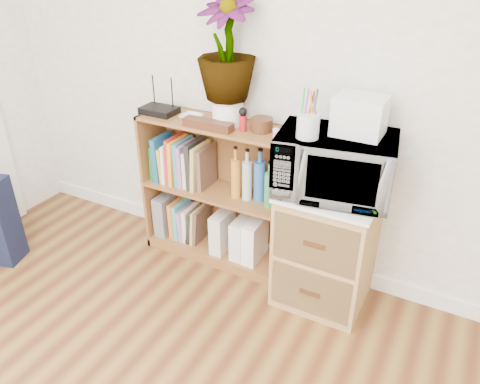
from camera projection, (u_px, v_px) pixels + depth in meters
The scene contains 21 objects.
skirting_board at pixel (275, 252), 3.15m from camera, with size 4.00×0.02×0.10m, color white.
bookshelf at pixel (218, 194), 2.98m from camera, with size 1.00×0.30×0.95m, color brown.
wicker_unit at pixel (326, 248), 2.67m from camera, with size 0.50×0.45×0.70m, color #9E7542.
microwave at pixel (334, 164), 2.40m from camera, with size 0.59×0.40×0.33m, color white.
pen_cup at pixel (308, 126), 2.26m from camera, with size 0.11×0.11×0.12m, color silver.
small_appliance at pixel (360, 116), 2.29m from camera, with size 0.24×0.20×0.19m, color white.
router at pixel (159, 110), 2.88m from camera, with size 0.22×0.15×0.04m, color black.
white_bowl at pixel (191, 118), 2.78m from camera, with size 0.13×0.13×0.03m, color silver.
plant_pot at pixel (228, 111), 2.70m from camera, with size 0.18×0.18×0.15m, color white.
potted_plant at pixel (227, 46), 2.52m from camera, with size 0.33×0.33×0.58m, color #3E7C31.
trinket_box at pixel (208, 125), 2.66m from camera, with size 0.30×0.08×0.05m, color #36190E.
kokeshi_doll at pixel (243, 123), 2.61m from camera, with size 0.04×0.04×0.09m, color #AB1519.
wooden_bowl at pixel (262, 125), 2.62m from camera, with size 0.13×0.13×0.07m, color #39200F.
paint_jars at pixel (281, 138), 2.48m from camera, with size 0.10×0.04×0.05m, color pink.
file_box at pixel (168, 212), 3.27m from camera, with size 0.09×0.23×0.29m, color slate.
magazine_holder_left at pixel (223, 231), 3.08m from camera, with size 0.09×0.22×0.28m, color silver.
magazine_holder_mid at pixel (242, 237), 3.03m from camera, with size 0.08×0.21×0.27m, color silver.
magazine_holder_right at pixel (255, 240), 2.99m from camera, with size 0.09×0.22×0.28m, color white.
cookbooks at pixel (182, 162), 3.00m from camera, with size 0.39×0.20×0.31m.
liquor_bottles at pixel (267, 180), 2.75m from camera, with size 0.44×0.07×0.32m.
lower_books at pixel (189, 221), 3.21m from camera, with size 0.24×0.19×0.26m.
Camera 1 is at (0.99, -0.13, 1.92)m, focal length 35.00 mm.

